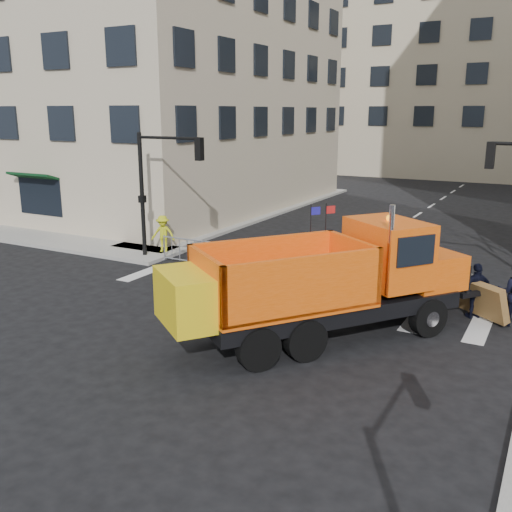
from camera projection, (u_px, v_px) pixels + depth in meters
The scene contains 11 objects.
ground at pixel (202, 357), 14.92m from camera, with size 120.00×120.00×0.00m, color black.
sidewalk_back at pixel (324, 275), 22.14m from camera, with size 64.00×5.00×0.15m, color gray.
building_left at pixel (115, 7), 38.00m from camera, with size 24.00×22.00×26.00m, color #BDB090.
building_far at pixel (493, 51), 56.22m from camera, with size 30.00×18.00×24.00m, color #B9AA8E.
traffic_light_left at pixel (142, 197), 24.34m from camera, with size 0.18×0.18×5.40m, color black.
crowd_barriers at pixel (297, 266), 21.60m from camera, with size 12.60×0.60×1.10m, color #9EA0A5, non-canonical shape.
plow_truck at pixel (322, 280), 15.70m from camera, with size 8.15×9.60×3.89m.
cop_a at pixel (440, 297), 17.08m from camera, with size 0.61×0.40×1.66m, color black.
cop_c at pixel (476, 291), 17.56m from camera, with size 1.02×0.43×1.75m, color black.
worker at pixel (163, 234), 25.30m from camera, with size 1.05×0.61×1.63m, color #BFC517.
newspaper_box at pixel (401, 286), 18.66m from camera, with size 0.45×0.40×1.10m, color #A2210C.
Camera 1 is at (7.85, -11.44, 6.25)m, focal length 40.00 mm.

